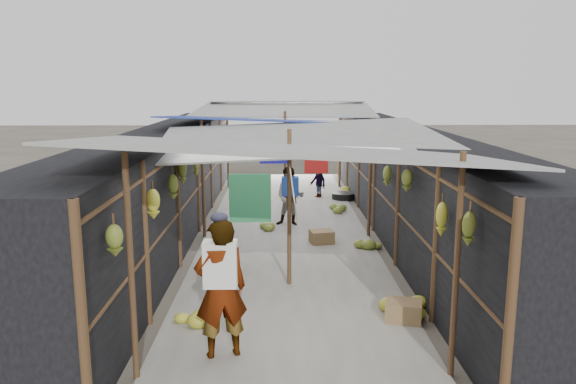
{
  "coord_description": "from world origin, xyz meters",
  "views": [
    {
      "loc": [
        -0.17,
        -5.91,
        3.31
      ],
      "look_at": [
        0.01,
        4.72,
        1.25
      ],
      "focal_mm": 35.0,
      "sensor_mm": 36.0,
      "label": 1
    }
  ],
  "objects": [
    {
      "name": "shopper_blue",
      "position": [
        0.09,
        7.0,
        0.7
      ],
      "size": [
        0.77,
        0.65,
        1.39
      ],
      "primitive_type": "imported",
      "rotation": [
        0.0,
        0.0,
        -0.21
      ],
      "color": "#1E449A",
      "rests_on": "ground"
    },
    {
      "name": "aisle_slab",
      "position": [
        0.0,
        6.5,
        0.01
      ],
      "size": [
        3.6,
        16.0,
        0.02
      ],
      "primitive_type": "cube",
      "color": "#9E998E",
      "rests_on": "ground"
    },
    {
      "name": "floor_bananas",
      "position": [
        1.15,
        6.7,
        0.15
      ],
      "size": [
        3.72,
        9.72,
        0.33
      ],
      "color": "olive",
      "rests_on": "ground"
    },
    {
      "name": "stall_right",
      "position": [
        2.7,
        6.5,
        1.15
      ],
      "size": [
        1.4,
        15.0,
        2.3
      ],
      "primitive_type": "cube",
      "color": "black",
      "rests_on": "ground"
    },
    {
      "name": "crate_mid",
      "position": [
        1.59,
        1.51,
        0.15
      ],
      "size": [
        0.58,
        0.51,
        0.3
      ],
      "primitive_type": "cube",
      "rotation": [
        0.0,
        0.0,
        -0.27
      ],
      "color": "olive",
      "rests_on": "ground"
    },
    {
      "name": "black_basin",
      "position": [
        1.7,
        10.02,
        0.1
      ],
      "size": [
        0.66,
        0.66,
        0.2
      ],
      "primitive_type": "cylinder",
      "color": "black",
      "rests_on": "ground"
    },
    {
      "name": "vendor_elderly",
      "position": [
        -0.87,
        0.51,
        0.88
      ],
      "size": [
        0.73,
        0.58,
        1.75
      ],
      "primitive_type": "imported",
      "rotation": [
        0.0,
        0.0,
        3.43
      ],
      "color": "white",
      "rests_on": "ground"
    },
    {
      "name": "crate_back",
      "position": [
        0.12,
        10.32,
        0.15
      ],
      "size": [
        0.48,
        0.41,
        0.29
      ],
      "primitive_type": "cube",
      "rotation": [
        0.0,
        0.0,
        0.07
      ],
      "color": "olive",
      "rests_on": "ground"
    },
    {
      "name": "vendor_seated",
      "position": [
        0.98,
        10.3,
        0.51
      ],
      "size": [
        0.68,
        0.76,
        1.03
      ],
      "primitive_type": "imported",
      "rotation": [
        0.0,
        0.0,
        -0.99
      ],
      "color": "#4A4340",
      "rests_on": "ground"
    },
    {
      "name": "ground",
      "position": [
        0.0,
        0.0,
        0.0
      ],
      "size": [
        80.0,
        80.0,
        0.0
      ],
      "primitive_type": "plane",
      "color": "#6B6356",
      "rests_on": "ground"
    },
    {
      "name": "hanging_bananas",
      "position": [
        -0.1,
        7.08,
        1.69
      ],
      "size": [
        3.95,
        13.91,
        0.75
      ],
      "color": "olive",
      "rests_on": "ground"
    },
    {
      "name": "stall_left",
      "position": [
        -2.7,
        6.5,
        1.15
      ],
      "size": [
        1.4,
        15.0,
        2.3
      ],
      "primitive_type": "cube",
      "color": "black",
      "rests_on": "ground"
    },
    {
      "name": "crate_near",
      "position": [
        0.73,
        5.45,
        0.14
      ],
      "size": [
        0.54,
        0.47,
        0.28
      ],
      "primitive_type": "cube",
      "rotation": [
        0.0,
        0.0,
        0.21
      ],
      "color": "olive",
      "rests_on": "ground"
    },
    {
      "name": "market_canopy",
      "position": [
        0.03,
        6.83,
        2.41
      ],
      "size": [
        5.62,
        15.2,
        2.77
      ],
      "color": "brown",
      "rests_on": "ground"
    }
  ]
}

